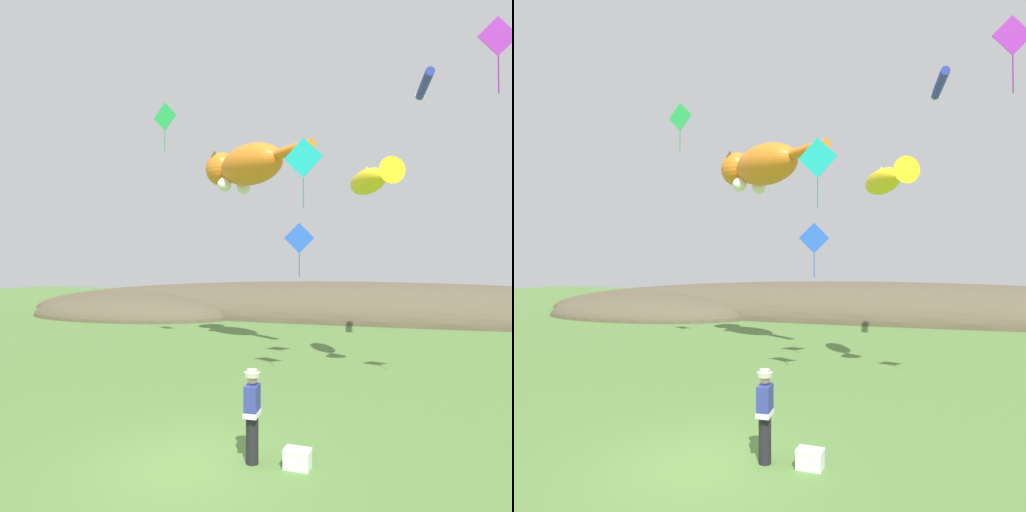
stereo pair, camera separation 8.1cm
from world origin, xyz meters
TOP-DOWN VIEW (x-y plane):
  - ground_plane at (0.00, 0.00)m, footprint 120.00×120.00m
  - distant_hill_ridge at (-2.23, 25.58)m, footprint 56.48×13.90m
  - festival_attendant at (1.07, 0.47)m, footprint 0.30×0.44m
  - kite_spool at (1.70, 1.04)m, footprint 0.14×0.21m
  - picnic_cooler at (1.93, 0.52)m, footprint 0.50×0.35m
  - kite_giant_cat at (-3.09, 11.80)m, footprint 6.08×4.58m
  - kite_fish_windsock at (2.80, 8.32)m, footprint 2.21×3.31m
  - kite_tube_streamer at (4.71, 12.34)m, footprint 0.70×2.72m
  - kite_diamond_blue at (0.08, 9.07)m, footprint 1.09×0.43m
  - kite_diamond_teal at (1.06, 5.21)m, footprint 1.19×0.12m
  - kite_diamond_violet at (6.02, 4.24)m, footprint 0.94×0.27m
  - kite_diamond_green at (-6.23, 10.08)m, footprint 1.26×0.24m

SIDE VIEW (x-z plane):
  - ground_plane at x=0.00m, z-range 0.00..0.00m
  - distant_hill_ridge at x=-2.23m, z-range -2.61..2.61m
  - kite_spool at x=1.70m, z-range 0.00..0.21m
  - picnic_cooler at x=1.93m, z-range 0.00..0.36m
  - festival_attendant at x=1.07m, z-range 0.07..1.84m
  - kite_diamond_blue at x=0.08m, z-range 3.76..5.81m
  - kite_fish_windsock at x=2.80m, z-range 6.23..7.23m
  - kite_diamond_teal at x=1.06m, z-range 5.85..7.94m
  - kite_giant_cat at x=-3.09m, z-range 7.22..9.37m
  - kite_diamond_violet at x=6.02m, z-range 8.29..10.16m
  - kite_diamond_green at x=-6.23m, z-range 9.29..11.46m
  - kite_tube_streamer at x=4.71m, z-range 11.12..11.56m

